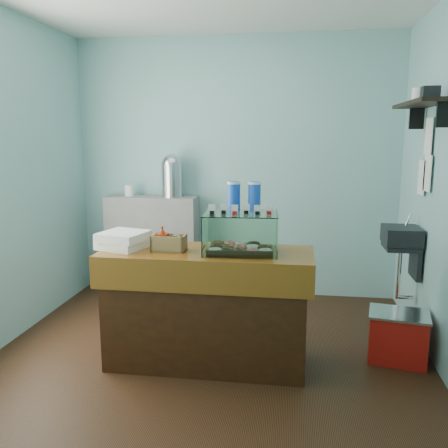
% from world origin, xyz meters
% --- Properties ---
extents(ground, '(3.50, 3.50, 0.00)m').
position_xyz_m(ground, '(0.00, 0.00, 0.00)').
color(ground, black).
rests_on(ground, ground).
extents(room_shell, '(3.54, 3.04, 2.82)m').
position_xyz_m(room_shell, '(0.03, 0.01, 1.71)').
color(room_shell, '#83C0C0').
rests_on(room_shell, ground).
extents(counter, '(1.60, 0.60, 0.90)m').
position_xyz_m(counter, '(0.00, -0.25, 0.46)').
color(counter, '#3F1D0C').
rests_on(counter, ground).
extents(back_shelf, '(1.00, 0.32, 1.10)m').
position_xyz_m(back_shelf, '(-0.90, 1.32, 0.55)').
color(back_shelf, gray).
rests_on(back_shelf, ground).
extents(display_case, '(0.57, 0.43, 0.52)m').
position_xyz_m(display_case, '(0.26, -0.22, 1.07)').
color(display_case, black).
rests_on(display_case, counter).
extents(condiment_crate, '(0.25, 0.15, 0.19)m').
position_xyz_m(condiment_crate, '(-0.29, -0.28, 0.97)').
color(condiment_crate, '#A27E51').
rests_on(condiment_crate, counter).
extents(pastry_boxes, '(0.40, 0.41, 0.13)m').
position_xyz_m(pastry_boxes, '(-0.65, -0.25, 0.96)').
color(pastry_boxes, white).
rests_on(pastry_boxes, counter).
extents(coffee_urn, '(0.25, 0.25, 0.46)m').
position_xyz_m(coffee_urn, '(-0.66, 1.31, 1.34)').
color(coffee_urn, silver).
rests_on(coffee_urn, back_shelf).
extents(red_cooler, '(0.50, 0.42, 0.39)m').
position_xyz_m(red_cooler, '(1.48, 0.00, 0.20)').
color(red_cooler, red).
rests_on(red_cooler, ground).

